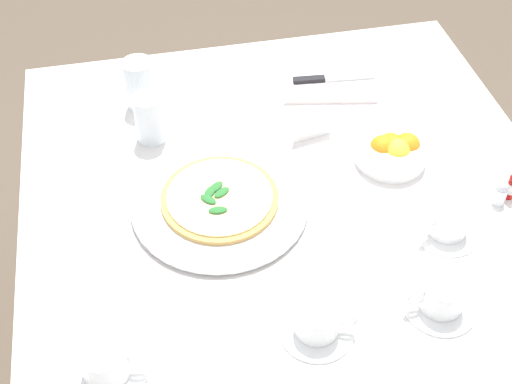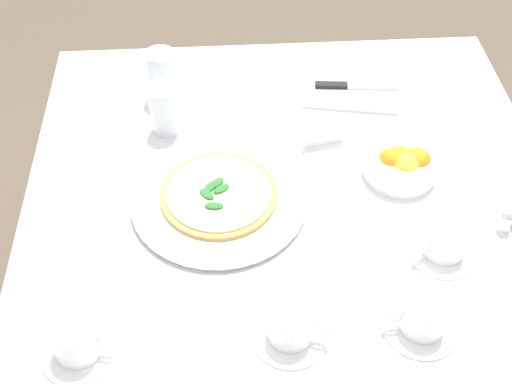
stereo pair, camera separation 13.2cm
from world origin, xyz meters
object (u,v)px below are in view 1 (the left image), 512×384
(coffee_cup_right_edge, at_px, (448,222))
(pizza_plate, at_px, (220,203))
(pizza, at_px, (220,198))
(hot_sauce_bottle, at_px, (512,185))
(water_glass_near_right, at_px, (141,87))
(pepper_shaker, at_px, (500,194))
(water_glass_back_corner, at_px, (150,121))
(dinner_knife, at_px, (330,78))
(coffee_cup_left_edge, at_px, (318,320))
(napkin_folded, at_px, (328,83))
(coffee_cup_far_left, at_px, (442,296))
(coffee_cup_near_left, at_px, (106,363))
(menu_card, at_px, (312,128))
(citrus_bowl, at_px, (392,150))

(coffee_cup_right_edge, bearing_deg, pizza_plate, 159.46)
(pizza, distance_m, hot_sauce_bottle, 0.58)
(water_glass_near_right, bearing_deg, coffee_cup_right_edge, -43.55)
(pizza_plate, distance_m, pepper_shaker, 0.55)
(water_glass_near_right, height_order, pepper_shaker, water_glass_near_right)
(water_glass_back_corner, bearing_deg, dinner_knife, 12.72)
(water_glass_near_right, relative_size, hot_sauce_bottle, 1.44)
(pepper_shaker, bearing_deg, coffee_cup_right_edge, -159.23)
(water_glass_near_right, bearing_deg, pepper_shaker, -34.39)
(coffee_cup_left_edge, bearing_deg, pepper_shaker, 25.95)
(coffee_cup_left_edge, bearing_deg, coffee_cup_right_edge, 28.11)
(dinner_knife, height_order, pepper_shaker, pepper_shaker)
(coffee_cup_left_edge, bearing_deg, hot_sauce_bottle, 25.58)
(napkin_folded, bearing_deg, coffee_cup_far_left, -78.12)
(coffee_cup_near_left, distance_m, napkin_folded, 0.86)
(coffee_cup_near_left, xyz_separation_m, pepper_shaker, (0.78, 0.22, -0.01))
(dinner_knife, bearing_deg, pizza, -128.93)
(pizza, xyz_separation_m, water_glass_back_corner, (-0.11, 0.23, 0.02))
(hot_sauce_bottle, bearing_deg, menu_card, 143.37)
(pizza_plate, xyz_separation_m, coffee_cup_right_edge, (0.41, -0.15, 0.02))
(menu_card, bearing_deg, napkin_folded, -127.38)
(napkin_folded, relative_size, dinner_knife, 1.23)
(citrus_bowl, relative_size, hot_sauce_bottle, 1.81)
(pizza_plate, distance_m, coffee_cup_near_left, 0.40)
(citrus_bowl, bearing_deg, dinner_knife, 101.65)
(pizza, bearing_deg, napkin_folded, 46.02)
(pizza_plate, distance_m, water_glass_back_corner, 0.26)
(coffee_cup_left_edge, relative_size, dinner_knife, 0.66)
(coffee_cup_near_left, relative_size, napkin_folded, 0.55)
(coffee_cup_far_left, height_order, menu_card, coffee_cup_far_left)
(citrus_bowl, bearing_deg, coffee_cup_near_left, -148.32)
(hot_sauce_bottle, bearing_deg, citrus_bowl, 142.04)
(coffee_cup_far_left, bearing_deg, dinner_knife, 90.96)
(dinner_knife, bearing_deg, citrus_bowl, -73.02)
(dinner_knife, height_order, menu_card, menu_card)
(coffee_cup_left_edge, xyz_separation_m, water_glass_near_right, (-0.23, 0.66, 0.02))
(coffee_cup_left_edge, height_order, water_glass_near_right, water_glass_near_right)
(water_glass_near_right, xyz_separation_m, napkin_folded, (0.44, -0.02, -0.04))
(coffee_cup_right_edge, height_order, pepper_shaker, coffee_cup_right_edge)
(pizza_plate, distance_m, coffee_cup_right_edge, 0.44)
(pizza, distance_m, menu_card, 0.28)
(napkin_folded, bearing_deg, pizza_plate, -123.30)
(water_glass_back_corner, height_order, dinner_knife, water_glass_back_corner)
(coffee_cup_right_edge, distance_m, citrus_bowl, 0.21)
(coffee_cup_far_left, bearing_deg, coffee_cup_right_edge, 63.48)
(pizza_plate, xyz_separation_m, napkin_folded, (0.32, 0.33, -0.00))
(coffee_cup_far_left, distance_m, water_glass_back_corner, 0.70)
(coffee_cup_left_edge, distance_m, coffee_cup_near_left, 0.35)
(coffee_cup_far_left, height_order, dinner_knife, coffee_cup_far_left)
(pizza_plate, relative_size, pizza, 1.51)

